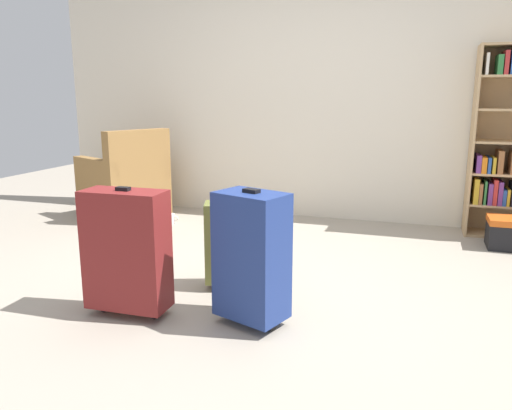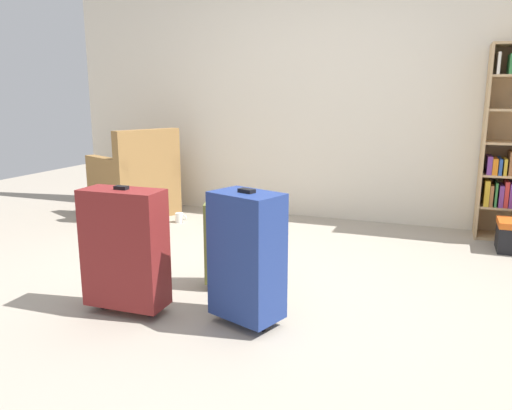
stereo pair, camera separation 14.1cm
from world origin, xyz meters
name	(u,v)px [view 1 (the left image)]	position (x,y,z in m)	size (l,w,h in m)	color
ground_plane	(260,292)	(0.00, 0.00, 0.00)	(10.16, 10.16, 0.00)	#9E9384
back_wall	(326,88)	(0.00, 2.15, 1.30)	(5.80, 0.10, 2.60)	beige
armchair	(126,186)	(-1.94, 1.54, 0.32)	(0.93, 0.93, 0.90)	olive
mug	(171,219)	(-1.36, 1.39, 0.05)	(0.12, 0.08, 0.10)	white
suitcase_dark_red	(127,250)	(-0.61, -0.55, 0.39)	(0.47, 0.22, 0.74)	maroon
suitcase_olive	(236,242)	(-0.17, 0.02, 0.31)	(0.43, 0.31, 0.59)	brown
suitcase_navy_blue	(252,256)	(0.09, -0.45, 0.39)	(0.43, 0.35, 0.75)	navy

